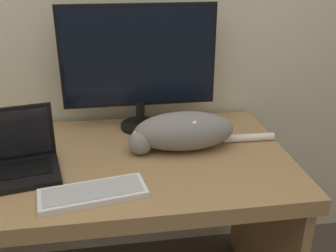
# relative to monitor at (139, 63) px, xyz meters

# --- Properties ---
(wall_back) EXTENTS (6.40, 0.06, 2.60)m
(wall_back) POSITION_rel_monitor_xyz_m (-0.16, 0.18, 0.22)
(wall_back) COLOR beige
(wall_back) RESTS_ON ground_plane
(desk) EXTENTS (1.43, 0.79, 0.78)m
(desk) POSITION_rel_monitor_xyz_m (-0.16, -0.28, -0.47)
(desk) COLOR #A37A4C
(desk) RESTS_ON ground_plane
(monitor) EXTENTS (0.66, 0.18, 0.54)m
(monitor) POSITION_rel_monitor_xyz_m (0.00, 0.00, 0.00)
(monitor) COLOR black
(monitor) RESTS_ON desk
(laptop) EXTENTS (0.34, 0.28, 0.24)m
(laptop) POSITION_rel_monitor_xyz_m (-0.48, -0.34, -0.25)
(laptop) COLOR black
(laptop) RESTS_ON desk
(external_keyboard) EXTENTS (0.36, 0.19, 0.02)m
(external_keyboard) POSITION_rel_monitor_xyz_m (-0.20, -0.53, -0.29)
(external_keyboard) COLOR white
(external_keyboard) RESTS_ON desk
(cat) EXTENTS (0.62, 0.18, 0.15)m
(cat) POSITION_rel_monitor_xyz_m (0.15, -0.24, -0.22)
(cat) COLOR gray
(cat) RESTS_ON desk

